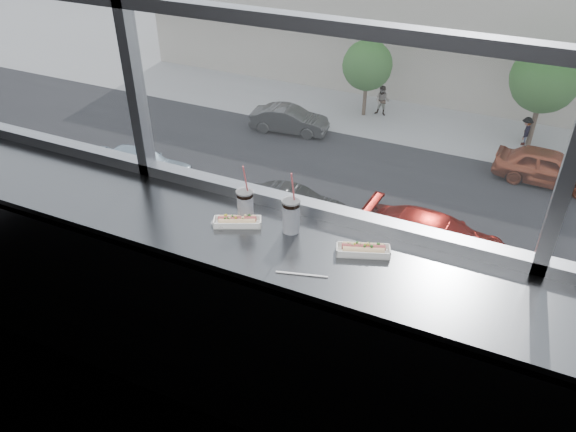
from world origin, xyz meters
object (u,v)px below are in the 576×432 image
at_px(soda_cup_left, 245,204).
at_px(tree_center, 545,79).
at_px(car_near_a, 139,160).
at_px(car_far_b, 550,162).
at_px(car_far_a, 289,116).
at_px(soda_cup_right, 291,214).
at_px(hotdog_tray_right, 363,249).
at_px(wrapper, 219,223).
at_px(pedestrian_a, 383,98).
at_px(tree_left, 367,65).
at_px(car_near_c, 438,233).
at_px(loose_straw, 302,274).
at_px(car_near_b, 294,202).
at_px(pedestrian_b, 526,128).
at_px(hotdog_tray_left, 237,221).

bearing_deg(soda_cup_left, tree_center, 87.29).
bearing_deg(tree_center, car_near_a, -143.70).
height_order(car_far_b, car_near_a, car_near_a).
height_order(soda_cup_left, car_far_a, soda_cup_left).
relative_size(soda_cup_right, car_near_a, 0.05).
bearing_deg(car_far_b, hotdog_tray_right, 178.66).
relative_size(hotdog_tray_right, tree_center, 0.05).
xyz_separation_m(car_far_b, tree_center, (-1.09, 4.00, 2.52)).
distance_m(wrapper, car_far_a, 28.83).
height_order(soda_cup_right, pedestrian_a, soda_cup_right).
xyz_separation_m(pedestrian_a, tree_center, (8.32, -0.40, 2.57)).
height_order(hotdog_tray_right, wrapper, hotdog_tray_right).
bearing_deg(tree_left, wrapper, -74.46).
distance_m(soda_cup_right, car_near_c, 19.59).
xyz_separation_m(soda_cup_right, pedestrian_a, (-7.22, 28.58, -11.08)).
bearing_deg(car_near_c, soda_cup_left, -173.00).
bearing_deg(pedestrian_a, soda_cup_right, -75.82).
bearing_deg(pedestrian_a, tree_center, -2.76).
relative_size(loose_straw, car_far_b, 0.03).
distance_m(soda_cup_right, car_far_b, 26.66).
bearing_deg(car_far_a, car_near_b, -161.38).
distance_m(soda_cup_right, wrapper, 0.35).
relative_size(loose_straw, tree_left, 0.05).
distance_m(wrapper, pedestrian_b, 30.28).
distance_m(pedestrian_b, tree_center, 2.73).
height_order(wrapper, tree_left, wrapper).
distance_m(soda_cup_left, loose_straw, 0.49).
height_order(soda_cup_left, car_far_b, soda_cup_left).
height_order(hotdog_tray_right, pedestrian_b, hotdog_tray_right).
height_order(hotdog_tray_left, soda_cup_left, soda_cup_left).
distance_m(hotdog_tray_right, pedestrian_b, 30.20).
distance_m(loose_straw, car_near_b, 21.19).
bearing_deg(soda_cup_left, hotdog_tray_right, -1.69).
relative_size(car_near_b, car_near_a, 0.85).
distance_m(car_near_b, tree_center, 14.88).
relative_size(hotdog_tray_left, soda_cup_right, 0.73).
height_order(car_near_c, pedestrian_b, car_near_c).
xyz_separation_m(car_far_b, pedestrian_b, (-1.37, 3.86, -0.19)).
relative_size(loose_straw, pedestrian_b, 0.12).
bearing_deg(soda_cup_right, hotdog_tray_left, -165.67).
relative_size(soda_cup_left, wrapper, 3.24).
distance_m(hotdog_tray_left, car_near_b, 20.89).
distance_m(hotdog_tray_right, soda_cup_left, 0.59).
distance_m(hotdog_tray_right, tree_center, 29.45).
bearing_deg(tree_left, soda_cup_right, -73.80).
distance_m(hotdog_tray_left, soda_cup_left, 0.09).
bearing_deg(tree_left, hotdog_tray_left, -74.30).
xyz_separation_m(car_near_a, pedestrian_a, (8.01, 12.40, -0.08)).
xyz_separation_m(hotdog_tray_right, tree_center, (0.74, 28.20, -8.44)).
relative_size(hotdog_tray_right, wrapper, 2.62).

